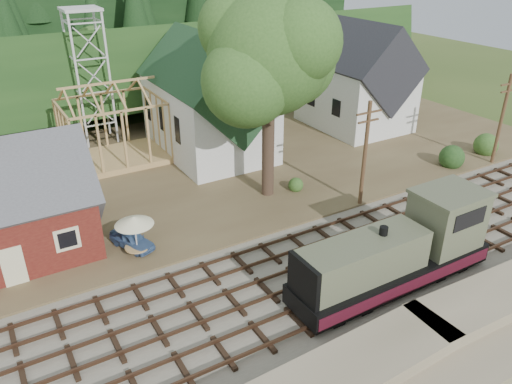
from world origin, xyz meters
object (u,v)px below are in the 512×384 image
locomotive (400,252)px  car_blue (132,239)px  car_red (372,124)px  patio_set (134,222)px

locomotive → car_blue: bearing=137.1°
car_red → patio_set: (-27.95, -9.78, 1.62)m
patio_set → car_blue: bearing=92.4°
car_blue → car_red: car_red is taller
car_blue → car_red: 29.36m
car_red → patio_set: patio_set is taller
car_red → locomotive: bearing=175.1°
locomotive → car_blue: locomotive is taller
locomotive → car_blue: (-11.78, 10.93, -1.32)m
locomotive → patio_set: 15.46m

